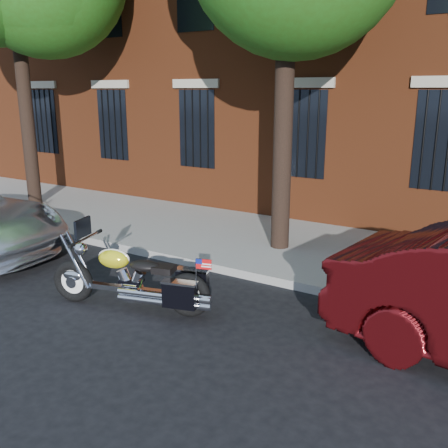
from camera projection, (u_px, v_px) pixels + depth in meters
The scene contains 4 objects.
ground at pixel (171, 297), 7.94m from camera, with size 120.00×120.00×0.00m, color black.
curb at pixel (218, 267), 9.05m from camera, with size 40.00×0.16×0.15m, color gray.
sidewalk at pixel (266, 242), 10.59m from camera, with size 40.00×3.60×0.15m, color gray.
motorcycle at pixel (137, 282), 7.36m from camera, with size 2.68×1.20×1.35m.
Camera 1 is at (4.61, -5.80, 3.20)m, focal length 40.00 mm.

